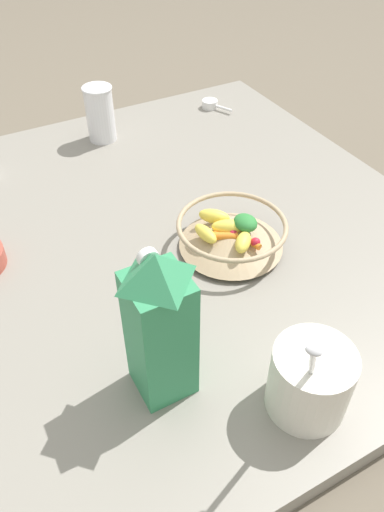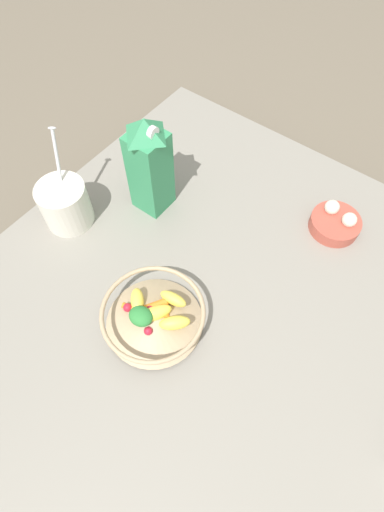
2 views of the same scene
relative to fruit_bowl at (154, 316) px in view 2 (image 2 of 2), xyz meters
The scene contains 6 objects.
ground_plane 0.18m from the fruit_bowl, 47.03° to the right, with size 6.00×6.00×0.00m, color #665B4C.
countertop 0.17m from the fruit_bowl, 47.03° to the right, with size 1.16×1.16×0.04m.
fruit_bowl is the anchor object (origin of this frame).
milk_carton 0.35m from the fruit_bowl, 40.28° to the left, with size 0.08×0.08×0.27m.
yogurt_tub 0.37m from the fruit_bowl, 75.78° to the left, with size 0.14×0.12×0.23m.
garlic_bowl 0.51m from the fruit_bowl, 22.37° to the right, with size 0.12×0.12×0.07m.
Camera 2 is at (-0.33, -0.15, 0.86)m, focal length 28.00 mm.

